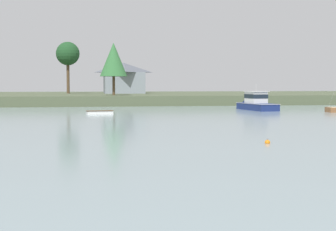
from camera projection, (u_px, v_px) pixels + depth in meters
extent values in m
cube|color=#4C563D|center=(134.00, 97.00, 113.61)|extent=(231.69, 52.65, 1.81)
cube|color=navy|center=(257.00, 108.00, 75.63)|extent=(4.07, 8.64, 1.60)
cone|color=navy|center=(245.00, 107.00, 79.59)|extent=(2.97, 2.67, 2.68)
cube|color=silver|center=(257.00, 103.00, 75.58)|extent=(4.21, 8.83, 0.05)
cube|color=silver|center=(256.00, 97.00, 75.92)|extent=(2.78, 3.40, 1.74)
cube|color=#19232D|center=(256.00, 96.00, 75.91)|extent=(2.84, 3.46, 0.63)
cube|color=beige|center=(256.00, 91.00, 75.86)|extent=(3.21, 3.82, 0.06)
cylinder|color=silver|center=(256.00, 88.00, 75.83)|extent=(0.03, 0.03, 1.06)
cube|color=white|center=(100.00, 113.00, 65.42)|extent=(3.52, 1.89, 0.61)
cube|color=brown|center=(100.00, 111.00, 65.40)|extent=(3.67, 2.03, 0.05)
cube|color=tan|center=(100.00, 111.00, 65.40)|extent=(0.26, 1.25, 0.03)
sphere|color=orange|center=(267.00, 142.00, 33.29)|extent=(0.36, 0.36, 0.36)
torus|color=#333338|center=(267.00, 139.00, 33.27)|extent=(0.12, 0.12, 0.02)
cylinder|color=brown|center=(68.00, 76.00, 110.77)|extent=(0.65, 0.65, 7.65)
sphere|color=#1E4723|center=(68.00, 54.00, 110.45)|extent=(5.17, 5.17, 5.17)
cylinder|color=brown|center=(114.00, 80.00, 93.52)|extent=(0.50, 0.50, 5.90)
cone|color=#336B38|center=(114.00, 59.00, 93.28)|extent=(5.12, 5.12, 6.26)
cube|color=gray|center=(124.00, 83.00, 114.09)|extent=(8.82, 9.76, 4.72)
pyramid|color=#565B66|center=(124.00, 68.00, 113.87)|extent=(9.53, 10.55, 2.21)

